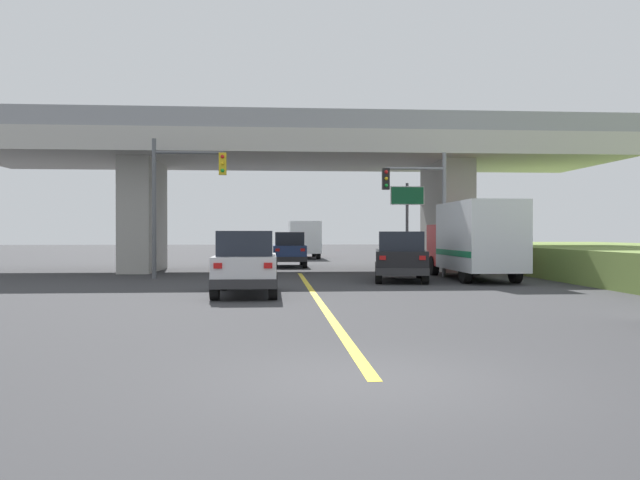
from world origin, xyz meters
name	(u,v)px	position (x,y,z in m)	size (l,w,h in m)	color
ground	(298,270)	(0.00, 25.82, 0.00)	(160.00, 160.00, 0.00)	#353538
overpass_bridge	(298,166)	(0.00, 25.82, 5.50)	(32.71, 9.22, 7.66)	#B7B5AD
lane_divider_stripe	(316,296)	(0.00, 11.62, 0.00)	(0.20, 23.24, 0.01)	yellow
suv_lead	(246,263)	(-2.16, 12.26, 1.01)	(1.95, 4.52, 2.02)	silver
suv_crossing	(400,256)	(3.87, 17.74, 1.01)	(2.67, 4.70, 2.02)	black
box_truck	(475,240)	(7.15, 18.38, 1.69)	(2.33, 7.25, 3.24)	red
sedan_oncoming	(289,249)	(-0.34, 29.83, 1.01)	(1.93, 4.53, 2.02)	navy
traffic_signal_nearside	(423,198)	(5.46, 20.47, 3.52)	(2.92, 0.36, 5.60)	slate
traffic_signal_farside	(178,189)	(-5.41, 20.13, 3.87)	(3.19, 0.36, 6.04)	#56595E
highway_sign	(407,207)	(5.26, 23.02, 3.25)	(1.67, 0.17, 4.41)	#56595E
semi_truck_distant	(304,239)	(1.16, 42.77, 1.54)	(2.33, 7.59, 2.86)	red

